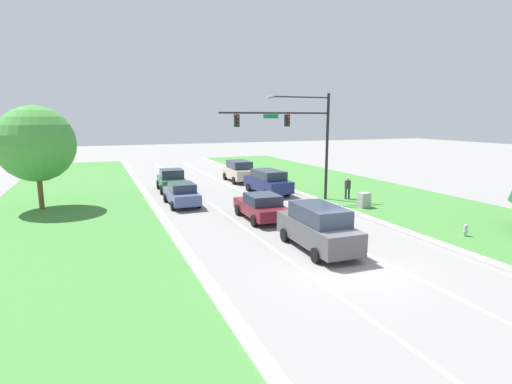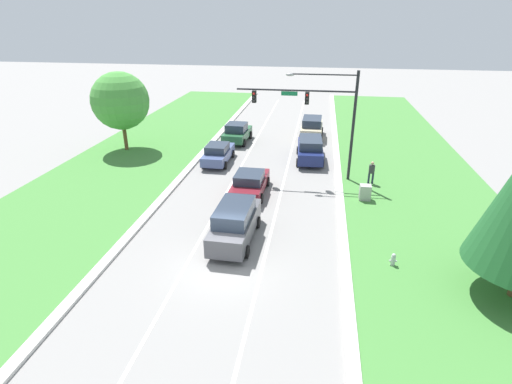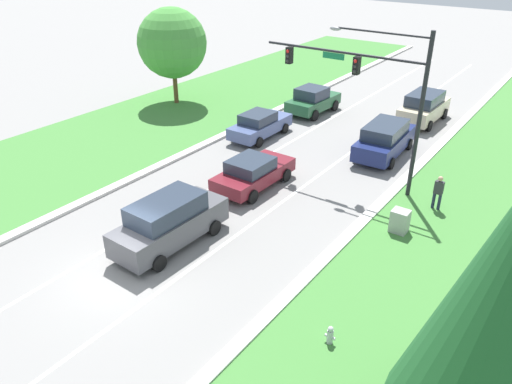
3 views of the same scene
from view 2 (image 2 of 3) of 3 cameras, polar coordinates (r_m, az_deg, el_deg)
ground_plane at (r=19.29m, az=-4.55°, el=-10.36°), size 160.00×160.00×0.00m
curb_strip_right at (r=18.90m, az=12.71°, el=-11.48°), size 0.50×90.00×0.15m
curb_strip_left at (r=21.15m, az=-19.78°, el=-8.26°), size 0.50×90.00×0.15m
grass_verge_right at (r=20.08m, az=28.12°, el=-11.87°), size 10.00×90.00×0.08m
grass_verge_left at (r=24.02m, az=-30.93°, el=-6.54°), size 10.00×90.00×0.08m
lane_stripe_inner_left at (r=19.74m, az=-9.71°, el=-9.78°), size 0.14×81.00×0.01m
lane_stripe_inner_right at (r=19.00m, az=0.84°, el=-10.87°), size 0.14×81.00×0.01m
traffic_signal_mast at (r=27.87m, az=9.01°, el=11.75°), size 8.12×0.41×7.61m
burgundy_sedan at (r=26.19m, az=-0.87°, el=1.33°), size 2.20×4.56×1.54m
champagne_suv at (r=39.08m, az=7.98°, el=9.13°), size 2.19×4.72×1.97m
forest_sedan at (r=37.35m, az=-2.72°, el=8.46°), size 2.29×4.31×1.81m
graphite_suv at (r=20.70m, az=-3.01°, el=-4.36°), size 2.14×5.05×2.06m
navy_suv at (r=32.73m, az=7.74°, el=6.14°), size 2.36×5.17×1.88m
slate_blue_sedan at (r=32.07m, az=-5.44°, el=5.54°), size 1.97×4.51×1.57m
utility_cabinet at (r=26.23m, az=15.31°, el=-0.13°), size 0.70×0.60×1.06m
pedestrian at (r=28.74m, az=16.17°, el=2.78°), size 0.40×0.24×1.69m
fire_hydrant at (r=20.02m, az=18.99°, el=-9.19°), size 0.34×0.20×0.70m
oak_near_left_tree at (r=36.04m, az=-18.82°, el=12.21°), size 4.79×4.79×6.69m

